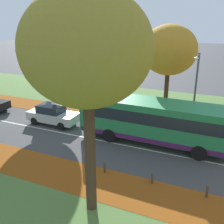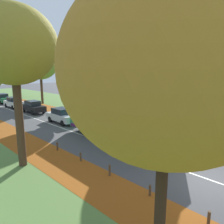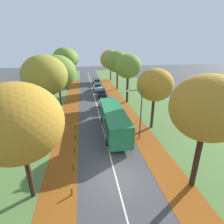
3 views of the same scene
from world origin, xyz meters
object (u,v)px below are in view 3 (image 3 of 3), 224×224
car_white_third_in_line (98,87)px  car_silver_lead (105,105)px  tree_left_distant (69,58)px  tree_right_distant (111,59)px  tree_right_far (117,62)px  tree_left_near (45,76)px  tree_right_mid (128,66)px  tree_left_nearest (18,123)px  bollard_third (73,168)px  tree_left_far (65,58)px  car_black_following (102,93)px  tree_left_mid (58,72)px  bollard_fifth (75,137)px  tree_right_nearest (207,108)px  bus (114,119)px  car_green_fourth_in_line (97,82)px  streetlamp_right (138,109)px  tree_right_near (155,85)px  bollard_fourth (74,150)px  bollard_sixth (76,127)px

car_white_third_in_line → car_silver_lead: bearing=-89.7°
tree_left_distant → tree_right_distant: 12.26m
tree_right_far → tree_left_near: bearing=-120.1°
tree_left_near → tree_right_mid: 16.51m
tree_left_nearest → tree_right_far: 33.91m
bollard_third → car_white_third_in_line: bearing=80.6°
tree_left_far → car_black_following: bearing=-45.0°
tree_left_nearest → tree_right_mid: tree_right_mid is taller
tree_left_mid → tree_right_far: bearing=41.5°
bollard_fifth → car_black_following: size_ratio=0.14×
tree_right_nearest → car_black_following: (-4.32, 26.10, -5.69)m
tree_left_nearest → tree_left_mid: tree_left_mid is taller
tree_left_distant → bus: (7.10, -34.85, -4.89)m
tree_right_nearest → car_black_following: 27.06m
tree_left_far → car_green_fourth_in_line: size_ratio=2.34×
streetlamp_right → bus: (-2.41, 2.18, -2.04)m
tree_right_distant → tree_left_distant: bearing=178.3°
bollard_third → car_white_third_in_line: car_white_third_in_line is taller
tree_right_distant → bus: tree_right_distant is taller
bollard_fifth → car_green_fourth_in_line: bearing=80.2°
tree_right_near → streetlamp_right: bearing=-137.5°
bollard_third → bollard_fourth: bollard_fourth is taller
tree_right_far → bollard_third: tree_right_far is taller
tree_left_far → car_black_following: size_ratio=2.35×
tree_left_far → tree_right_nearest: (11.87, -33.66, -0.90)m
streetlamp_right → car_silver_lead: streetlamp_right is taller
tree_left_distant → car_black_following: 20.94m
tree_left_far → bollard_fifth: (2.55, -24.90, -7.12)m
tree_left_near → tree_right_near: bearing=-1.8°
tree_right_near → car_green_fourth_in_line: size_ratio=1.86×
car_black_following → car_white_third_in_line: size_ratio=0.99×
tree_right_distant → car_green_fourth_in_line: tree_right_distant is taller
tree_left_nearest → bollard_third: bearing=39.4°
bus → car_black_following: bearing=89.2°
tree_left_far → bollard_fourth: 28.64m
tree_left_mid → tree_left_distant: size_ratio=0.97×
tree_right_nearest → bollard_fifth: tree_right_nearest is taller
bollard_third → bollard_fourth: size_ratio=0.84×
tree_left_distant → car_silver_lead: bearing=-75.0°
tree_left_distant → tree_left_near: bearing=-90.9°
tree_right_far → bollard_fifth: 26.35m
streetlamp_right → tree_left_far: bearing=110.6°
tree_left_near → tree_left_distant: (0.56, 34.00, -0.59)m
tree_left_near → tree_right_mid: (12.39, 10.91, -0.44)m
bollard_fifth → bollard_sixth: 2.75m
bollard_third → bollard_fifth: (0.05, 5.49, 0.01)m
streetlamp_right → car_green_fourth_in_line: (-2.11, 30.22, -2.92)m
tree_left_mid → car_silver_lead: size_ratio=2.11×
tree_right_mid → bollard_fourth: bearing=-121.2°
car_green_fourth_in_line → tree_right_nearest: bearing=-83.6°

